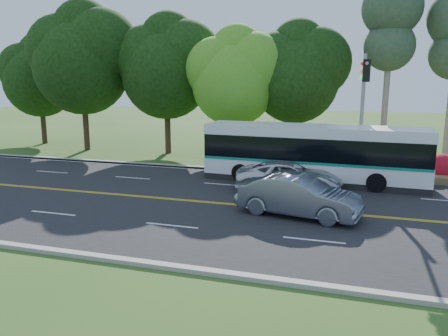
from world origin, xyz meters
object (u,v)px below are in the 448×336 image
(sedan, at_px, (299,196))
(suv, at_px, (289,177))
(transit_bus, at_px, (313,154))
(traffic_signal, at_px, (363,98))

(sedan, xyz_separation_m, suv, (-0.97, 3.96, -0.10))
(transit_bus, height_order, sedan, transit_bus)
(transit_bus, bearing_deg, sedan, -87.18)
(sedan, bearing_deg, suv, 25.06)
(traffic_signal, distance_m, transit_bus, 3.94)
(transit_bus, height_order, suv, transit_bus)
(transit_bus, relative_size, sedan, 2.35)
(traffic_signal, bearing_deg, sedan, -111.26)
(suv, bearing_deg, sedan, -172.57)
(sedan, distance_m, suv, 4.07)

